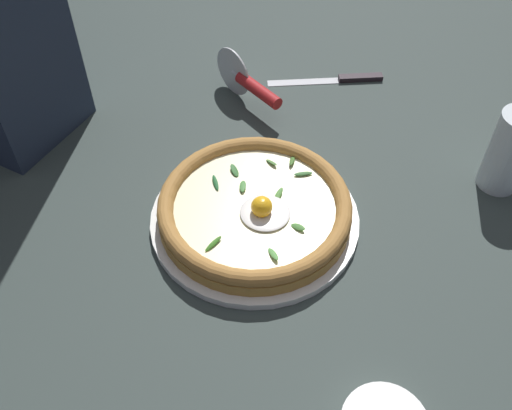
# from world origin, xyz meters

# --- Properties ---
(ground_plane) EXTENTS (2.40, 2.40, 0.03)m
(ground_plane) POSITION_xyz_m (0.00, 0.00, -0.01)
(ground_plane) COLOR #333E3B
(ground_plane) RESTS_ON ground
(pizza_plate) EXTENTS (0.31, 0.31, 0.01)m
(pizza_plate) POSITION_xyz_m (-0.03, -0.00, 0.01)
(pizza_plate) COLOR white
(pizza_plate) RESTS_ON ground
(pizza) EXTENTS (0.28, 0.28, 0.05)m
(pizza) POSITION_xyz_m (-0.03, -0.00, 0.03)
(pizza) COLOR #B17E37
(pizza) RESTS_ON pizza_plate
(pizza_cutter) EXTENTS (0.16, 0.08, 0.09)m
(pizza_cutter) POSITION_xyz_m (0.10, -0.25, 0.04)
(pizza_cutter) COLOR silver
(pizza_cutter) RESTS_ON ground
(table_knife) EXTENTS (0.20, 0.12, 0.01)m
(table_knife) POSITION_xyz_m (-0.03, -0.39, 0.00)
(table_knife) COLOR silver
(table_knife) RESTS_ON ground
(drinking_glass) EXTENTS (0.06, 0.06, 0.14)m
(drinking_glass) POSITION_xyz_m (-0.34, -0.24, 0.06)
(drinking_glass) COLOR silver
(drinking_glass) RESTS_ON ground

